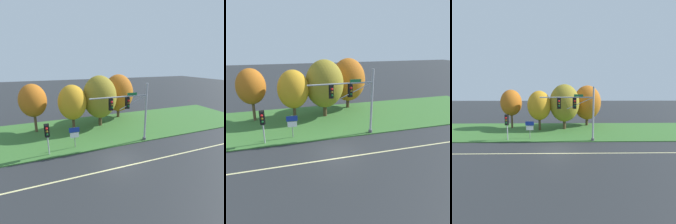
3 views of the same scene
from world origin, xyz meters
TOP-DOWN VIEW (x-y plane):
  - ground_plane at (0.00, 0.00)m, footprint 160.00×160.00m
  - lane_stripe at (0.00, -1.20)m, footprint 36.00×0.16m
  - grass_verge at (0.00, 8.25)m, footprint 48.00×11.50m
  - traffic_signal_mast at (2.59, 2.85)m, footprint 6.64×0.49m
  - pedestrian_signal_near_kerb at (-6.19, 3.07)m, footprint 0.46×0.55m
  - route_sign_post at (-3.53, 3.85)m, footprint 1.08×0.08m
  - tree_nearest_road at (-7.54, 10.12)m, footprint 3.35×3.35m
  - tree_left_of_mast at (-2.86, 8.74)m, footprint 3.62×3.62m
  - tree_behind_signpost at (1.01, 9.39)m, footprint 4.70×4.70m
  - tree_mid_verge at (5.02, 12.22)m, footprint 4.74×4.74m

SIDE VIEW (x-z plane):
  - ground_plane at x=0.00m, z-range 0.00..0.00m
  - lane_stripe at x=0.00m, z-range 0.00..0.01m
  - grass_verge at x=0.00m, z-range 0.00..0.10m
  - route_sign_post at x=-3.53m, z-range 0.48..2.76m
  - pedestrian_signal_near_kerb at x=-6.19m, z-range 0.84..4.07m
  - tree_left_of_mast at x=-2.86m, z-range 0.87..6.95m
  - tree_mid_verge at x=5.02m, z-range 0.60..7.56m
  - traffic_signal_mast at x=2.59m, z-range 0.80..7.41m
  - tree_nearest_road at x=-7.54m, z-range 1.11..7.35m
  - tree_behind_signpost at x=1.01m, z-range 0.69..7.78m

